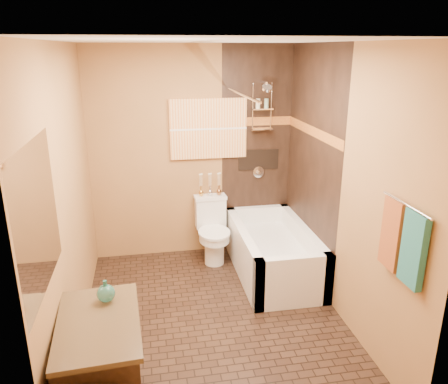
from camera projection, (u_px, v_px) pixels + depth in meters
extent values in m
plane|color=black|center=(214.00, 318.00, 4.16)|extent=(3.00, 3.00, 0.00)
cube|color=#A57040|center=(67.00, 202.00, 3.56)|extent=(0.02, 3.00, 2.50)
cube|color=#A57040|center=(343.00, 186.00, 3.97)|extent=(0.02, 3.00, 2.50)
cube|color=#A57040|center=(193.00, 154.00, 5.17)|extent=(2.40, 0.02, 2.50)
cube|color=#A57040|center=(256.00, 280.00, 2.36)|extent=(2.40, 0.02, 2.50)
plane|color=silver|center=(211.00, 41.00, 3.37)|extent=(3.00, 3.00, 0.00)
cube|color=black|center=(257.00, 152.00, 5.29)|extent=(0.85, 0.01, 2.50)
cube|color=black|center=(311.00, 165.00, 4.67)|extent=(0.01, 1.50, 2.50)
cube|color=brown|center=(257.00, 121.00, 5.16)|extent=(0.85, 0.01, 0.10)
cube|color=brown|center=(312.00, 131.00, 4.55)|extent=(0.01, 1.50, 0.10)
cube|color=black|center=(258.00, 160.00, 5.32)|extent=(0.50, 0.01, 0.25)
cylinder|color=silver|center=(263.00, 82.00, 4.90)|extent=(0.02, 0.26, 0.02)
cylinder|color=silver|center=(267.00, 88.00, 4.78)|extent=(0.11, 0.11, 0.09)
cylinder|color=silver|center=(258.00, 172.00, 5.35)|extent=(0.14, 0.02, 0.14)
cylinder|color=silver|center=(240.00, 93.00, 4.29)|extent=(0.03, 1.55, 0.03)
cylinder|color=silver|center=(406.00, 205.00, 2.92)|extent=(0.02, 0.55, 0.02)
cube|color=#1F6860|center=(414.00, 249.00, 2.88)|extent=(0.05, 0.22, 0.52)
cube|color=brown|center=(392.00, 234.00, 3.13)|extent=(0.05, 0.22, 0.52)
cube|color=orange|center=(208.00, 129.00, 5.08)|extent=(0.90, 0.04, 0.70)
cube|color=white|center=(38.00, 218.00, 2.55)|extent=(0.01, 1.00, 0.90)
cube|color=white|center=(293.00, 282.00, 4.26)|extent=(0.80, 0.10, 0.55)
cube|color=white|center=(257.00, 227.00, 5.56)|extent=(0.80, 0.10, 0.55)
cube|color=white|center=(243.00, 253.00, 4.85)|extent=(0.10, 1.50, 0.55)
cube|color=white|center=(303.00, 248.00, 4.97)|extent=(0.10, 1.50, 0.55)
cube|color=white|center=(273.00, 259.00, 4.94)|extent=(0.64, 1.34, 0.35)
cube|color=white|center=(210.00, 213.00, 5.32)|extent=(0.37, 0.18, 0.36)
cube|color=white|center=(210.00, 197.00, 5.26)|extent=(0.39, 0.20, 0.04)
cylinder|color=white|center=(214.00, 249.00, 5.16)|extent=(0.23, 0.23, 0.36)
cylinder|color=white|center=(214.00, 237.00, 5.11)|extent=(0.35, 0.35, 0.10)
cylinder|color=white|center=(214.00, 232.00, 5.10)|extent=(0.37, 0.37, 0.03)
cube|color=black|center=(102.00, 372.00, 2.95)|extent=(0.55, 0.85, 0.73)
cube|color=black|center=(98.00, 324.00, 2.83)|extent=(0.58, 0.89, 0.04)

